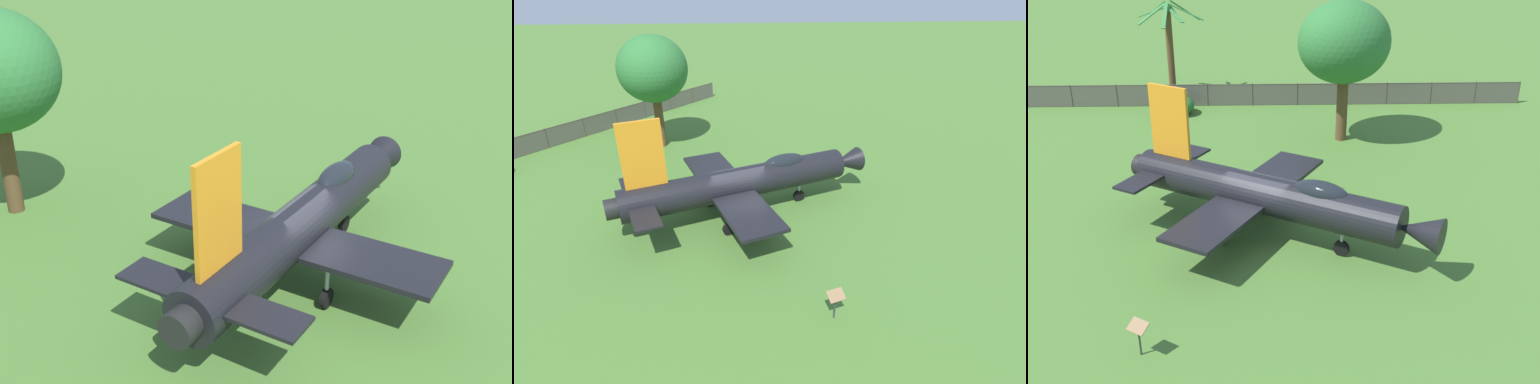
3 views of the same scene
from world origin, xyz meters
TOP-DOWN VIEW (x-y plane):
  - ground_plane at (0.00, 0.00)m, footprint 200.00×200.00m
  - display_jet at (0.12, -0.31)m, footprint 9.10×12.68m
  - shade_tree at (9.93, 5.35)m, footprint 5.10×4.51m
  - perimeter_fence at (11.14, 12.33)m, footprint 24.08×19.98m
  - info_plaque at (-7.25, -3.15)m, footprint 0.56×0.69m

SIDE VIEW (x-z plane):
  - ground_plane at x=0.00m, z-range 0.00..0.00m
  - perimeter_fence at x=11.14m, z-range 0.05..1.47m
  - info_plaque at x=-7.25m, z-range 0.28..1.43m
  - display_jet at x=0.12m, z-range -0.91..4.54m
  - shade_tree at x=9.93m, z-range 1.55..8.99m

